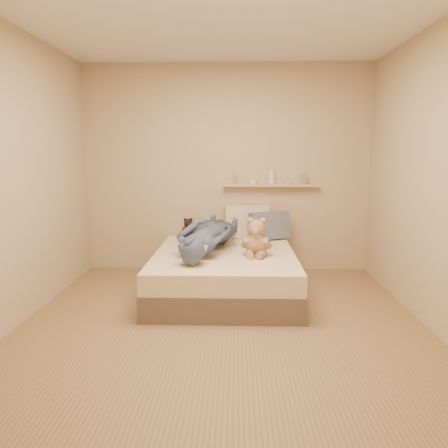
{
  "coord_description": "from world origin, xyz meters",
  "views": [
    {
      "loc": [
        0.12,
        -3.67,
        1.51
      ],
      "look_at": [
        0.0,
        0.65,
        0.8
      ],
      "focal_mm": 35.0,
      "sensor_mm": 36.0,
      "label": 1
    }
  ],
  "objects_px": {
    "game_console": "(199,248)",
    "pillow_cream": "(247,221)",
    "teddy_bear": "(256,240)",
    "pillow_grey": "(269,226)",
    "wall_shelf": "(270,185)",
    "dark_plush": "(188,229)",
    "bed": "(225,272)",
    "person": "(208,234)"
  },
  "relations": [
    {
      "from": "pillow_cream",
      "to": "person",
      "type": "relative_size",
      "value": 0.36
    },
    {
      "from": "dark_plush",
      "to": "wall_shelf",
      "type": "bearing_deg",
      "value": 8.0
    },
    {
      "from": "pillow_grey",
      "to": "pillow_cream",
      "type": "bearing_deg",
      "value": 152.81
    },
    {
      "from": "game_console",
      "to": "person",
      "type": "relative_size",
      "value": 0.12
    },
    {
      "from": "person",
      "to": "wall_shelf",
      "type": "height_order",
      "value": "wall_shelf"
    },
    {
      "from": "game_console",
      "to": "pillow_cream",
      "type": "relative_size",
      "value": 0.34
    },
    {
      "from": "bed",
      "to": "person",
      "type": "height_order",
      "value": "person"
    },
    {
      "from": "pillow_cream",
      "to": "person",
      "type": "height_order",
      "value": "pillow_cream"
    },
    {
      "from": "person",
      "to": "dark_plush",
      "type": "bearing_deg",
      "value": -56.71
    },
    {
      "from": "pillow_cream",
      "to": "person",
      "type": "bearing_deg",
      "value": -119.34
    },
    {
      "from": "teddy_bear",
      "to": "bed",
      "type": "bearing_deg",
      "value": 151.5
    },
    {
      "from": "wall_shelf",
      "to": "pillow_grey",
      "type": "bearing_deg",
      "value": -95.49
    },
    {
      "from": "pillow_grey",
      "to": "dark_plush",
      "type": "bearing_deg",
      "value": 175.76
    },
    {
      "from": "game_console",
      "to": "dark_plush",
      "type": "relative_size",
      "value": 0.74
    },
    {
      "from": "pillow_cream",
      "to": "wall_shelf",
      "type": "bearing_deg",
      "value": 15.06
    },
    {
      "from": "bed",
      "to": "person",
      "type": "relative_size",
      "value": 1.25
    },
    {
      "from": "game_console",
      "to": "teddy_bear",
      "type": "xyz_separation_m",
      "value": [
        0.57,
        0.32,
        0.01
      ]
    },
    {
      "from": "bed",
      "to": "pillow_grey",
      "type": "relative_size",
      "value": 3.8
    },
    {
      "from": "person",
      "to": "wall_shelf",
      "type": "xyz_separation_m",
      "value": [
        0.73,
        0.86,
        0.47
      ]
    },
    {
      "from": "dark_plush",
      "to": "teddy_bear",
      "type": "bearing_deg",
      "value": -49.4
    },
    {
      "from": "game_console",
      "to": "teddy_bear",
      "type": "height_order",
      "value": "teddy_bear"
    },
    {
      "from": "game_console",
      "to": "pillow_grey",
      "type": "relative_size",
      "value": 0.38
    },
    {
      "from": "pillow_grey",
      "to": "wall_shelf",
      "type": "relative_size",
      "value": 0.42
    },
    {
      "from": "teddy_bear",
      "to": "person",
      "type": "bearing_deg",
      "value": 156.27
    },
    {
      "from": "pillow_cream",
      "to": "teddy_bear",
      "type": "bearing_deg",
      "value": -85.71
    },
    {
      "from": "game_console",
      "to": "pillow_grey",
      "type": "height_order",
      "value": "pillow_grey"
    },
    {
      "from": "teddy_bear",
      "to": "wall_shelf",
      "type": "relative_size",
      "value": 0.34
    },
    {
      "from": "bed",
      "to": "teddy_bear",
      "type": "height_order",
      "value": "teddy_bear"
    },
    {
      "from": "teddy_bear",
      "to": "pillow_grey",
      "type": "relative_size",
      "value": 0.82
    },
    {
      "from": "bed",
      "to": "pillow_grey",
      "type": "distance_m",
      "value": 0.96
    },
    {
      "from": "pillow_grey",
      "to": "wall_shelf",
      "type": "height_order",
      "value": "wall_shelf"
    },
    {
      "from": "game_console",
      "to": "teddy_bear",
      "type": "bearing_deg",
      "value": 29.67
    },
    {
      "from": "game_console",
      "to": "pillow_cream",
      "type": "distance_m",
      "value": 1.42
    },
    {
      "from": "teddy_bear",
      "to": "wall_shelf",
      "type": "bearing_deg",
      "value": 78.69
    },
    {
      "from": "pillow_grey",
      "to": "wall_shelf",
      "type": "bearing_deg",
      "value": 84.51
    },
    {
      "from": "teddy_bear",
      "to": "pillow_cream",
      "type": "height_order",
      "value": "same"
    },
    {
      "from": "person",
      "to": "pillow_cream",
      "type": "bearing_deg",
      "value": -108.31
    },
    {
      "from": "bed",
      "to": "person",
      "type": "xyz_separation_m",
      "value": [
        -0.18,
        0.05,
        0.41
      ]
    },
    {
      "from": "teddy_bear",
      "to": "wall_shelf",
      "type": "height_order",
      "value": "wall_shelf"
    },
    {
      "from": "bed",
      "to": "game_console",
      "type": "bearing_deg",
      "value": -114.97
    },
    {
      "from": "game_console",
      "to": "wall_shelf",
      "type": "relative_size",
      "value": 0.16
    },
    {
      "from": "teddy_bear",
      "to": "pillow_grey",
      "type": "xyz_separation_m",
      "value": [
        0.2,
        0.87,
        0.0
      ]
    }
  ]
}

